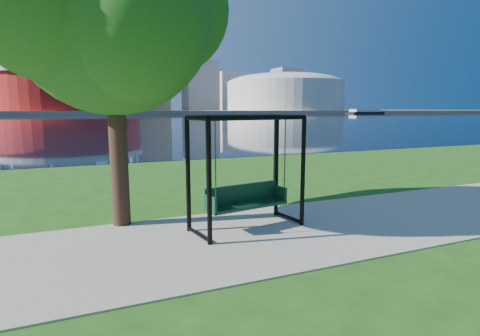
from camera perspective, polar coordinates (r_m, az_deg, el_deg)
ground at (r=8.54m, az=-1.47°, el=-9.62°), size 900.00×900.00×0.00m
path at (r=8.09m, az=-0.15°, el=-10.56°), size 120.00×4.00×0.03m
river at (r=109.61m, az=-21.47°, el=6.90°), size 900.00×180.00×0.02m
far_bank at (r=313.56m, az=-22.54°, el=7.94°), size 900.00×228.00×2.00m
stadium at (r=242.91m, az=-24.97°, el=10.83°), size 83.00×83.00×32.00m
arena at (r=279.33m, az=6.91°, el=11.56°), size 84.00×84.00×26.56m
skyline at (r=328.61m, az=-23.71°, el=13.99°), size 392.00×66.00×96.50m
swing at (r=8.42m, az=0.96°, el=-1.07°), size 2.67×1.49×2.59m
park_tree at (r=9.30m, az=-19.39°, el=22.08°), size 5.69×5.14×7.07m
barge at (r=257.35m, az=18.51°, el=8.15°), size 29.25×11.59×2.85m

